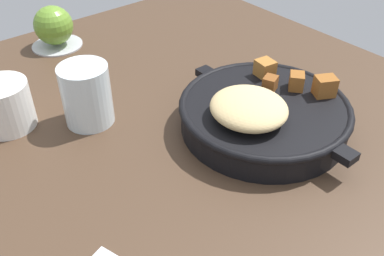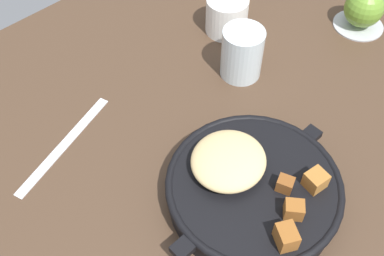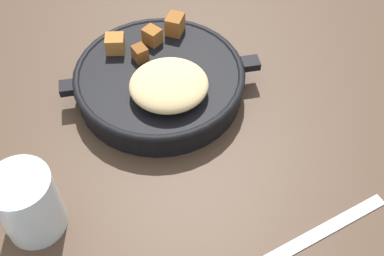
% 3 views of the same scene
% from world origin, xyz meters
% --- Properties ---
extents(ground_plane, '(1.10, 0.96, 0.02)m').
position_xyz_m(ground_plane, '(0.00, 0.00, -0.01)').
color(ground_plane, '#473323').
extents(cast_iron_skillet, '(0.30, 0.26, 0.08)m').
position_xyz_m(cast_iron_skillet, '(-0.00, -0.13, 0.03)').
color(cast_iron_skillet, black).
rests_on(cast_iron_skillet, ground_plane).
extents(butter_knife, '(0.22, 0.08, 0.00)m').
position_xyz_m(butter_knife, '(-0.15, 0.15, 0.00)').
color(butter_knife, silver).
rests_on(butter_knife, ground_plane).
extents(water_glass_tall, '(0.07, 0.07, 0.09)m').
position_xyz_m(water_glass_tall, '(0.18, 0.06, 0.05)').
color(water_glass_tall, silver).
rests_on(water_glass_tall, ground_plane).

